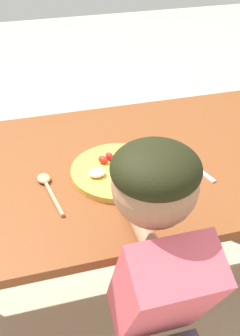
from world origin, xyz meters
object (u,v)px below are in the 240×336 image
object	(u,v)px
plate	(121,169)
fork	(189,163)
spoon	(47,186)
person	(160,314)

from	to	relation	value
plate	fork	xyz separation A→B (m)	(0.21, -0.01, -0.01)
fork	spoon	distance (m)	0.42
plate	person	bearing A→B (deg)	-92.93
fork	spoon	bearing A→B (deg)	75.18
fork	person	bearing A→B (deg)	134.35
fork	person	xyz separation A→B (m)	(-0.23, -0.39, -0.12)
person	plate	bearing A→B (deg)	87.07
plate	spoon	distance (m)	0.21
fork	person	size ratio (longest dim) A/B	0.22
spoon	plate	bearing A→B (deg)	-95.52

